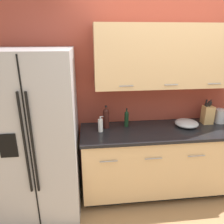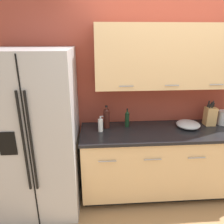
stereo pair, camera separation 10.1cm
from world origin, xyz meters
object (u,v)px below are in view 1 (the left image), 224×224
object	(u,v)px
wine_bottle	(106,118)
steel_canister	(220,116)
oil_bottle	(126,118)
refrigerator	(39,135)
soap_dispenser	(101,125)
knife_block	(208,114)
mixing_bowl	(187,123)

from	to	relation	value
wine_bottle	steel_canister	distance (m)	1.51
wine_bottle	oil_bottle	size ratio (longest dim) A/B	1.21
oil_bottle	steel_canister	distance (m)	1.25
refrigerator	soap_dispenser	size ratio (longest dim) A/B	9.60
refrigerator	steel_canister	distance (m)	2.30
soap_dispenser	wine_bottle	bearing A→B (deg)	53.91
refrigerator	wine_bottle	bearing A→B (deg)	15.27
knife_block	oil_bottle	bearing A→B (deg)	179.10
soap_dispenser	steel_canister	world-z (taller)	steel_canister
refrigerator	steel_canister	world-z (taller)	refrigerator
refrigerator	wine_bottle	world-z (taller)	refrigerator
wine_bottle	knife_block	bearing A→B (deg)	-0.17
soap_dispenser	steel_canister	xyz separation A→B (m)	(1.59, 0.10, 0.01)
refrigerator	mixing_bowl	xyz separation A→B (m)	(1.80, 0.14, 0.01)
wine_bottle	mixing_bowl	world-z (taller)	wine_bottle
knife_block	wine_bottle	size ratio (longest dim) A/B	1.14
soap_dispenser	oil_bottle	world-z (taller)	oil_bottle
soap_dispenser	mixing_bowl	distance (m)	1.10
knife_block	mixing_bowl	xyz separation A→B (m)	(-0.31, -0.07, -0.08)
mixing_bowl	refrigerator	bearing A→B (deg)	-175.65
knife_block	oil_bottle	xyz separation A→B (m)	(-1.07, 0.02, -0.01)
steel_canister	mixing_bowl	distance (m)	0.50
oil_bottle	soap_dispenser	bearing A→B (deg)	-160.62
oil_bottle	mixing_bowl	bearing A→B (deg)	-6.64
wine_bottle	refrigerator	bearing A→B (deg)	-164.73
knife_block	mixing_bowl	world-z (taller)	knife_block
oil_bottle	steel_canister	size ratio (longest dim) A/B	1.20
wine_bottle	soap_dispenser	xyz separation A→B (m)	(-0.08, -0.11, -0.05)
mixing_bowl	oil_bottle	bearing A→B (deg)	173.36
soap_dispenser	steel_canister	distance (m)	1.59
soap_dispenser	steel_canister	bearing A→B (deg)	3.72
wine_bottle	soap_dispenser	world-z (taller)	wine_bottle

